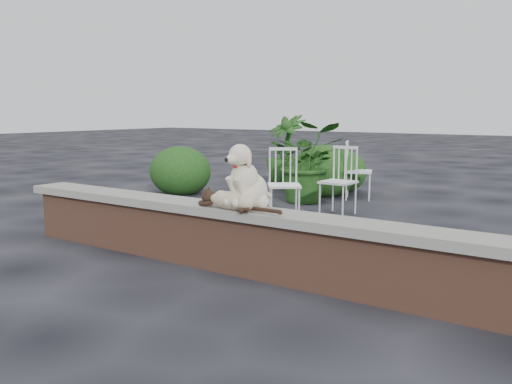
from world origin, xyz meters
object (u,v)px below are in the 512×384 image
Objects in this scene: chair_b at (338,181)px; chair_a at (284,184)px; dog at (250,175)px; chair_e at (359,170)px; cat at (233,199)px; potted_plant_a at (307,162)px; potted_plant_b at (286,152)px.

chair_a is (-0.42, -0.72, 0.00)m from chair_b.
dog is 4.48m from chair_e.
cat is at bearing -77.29° from chair_b.
cat is 0.84× the size of potted_plant_a.
chair_e is at bearing 50.72° from chair_a.
dog is 3.91m from potted_plant_a.
chair_a is (-1.06, 2.23, -0.40)m from dog.
chair_e is at bearing 54.80° from potted_plant_a.
chair_b is 0.84m from chair_a.
chair_a is 1.45m from potted_plant_a.
chair_e reaches higher than cat.
chair_a and chair_e have the same top height.
chair_e is at bearing 111.28° from cat.
chair_a is at bearing -58.33° from potted_plant_b.
potted_plant_a reaches higher than chair_a.
dog is 0.26m from cat.
dog is 0.62× the size of chair_e.
chair_b is (-0.56, 3.11, -0.20)m from cat.
cat is 4.02m from potted_plant_a.
dog reaches higher than chair_e.
dog is 5.49m from potted_plant_b.
potted_plant_a is 0.94× the size of potted_plant_b.
chair_a is at bearing 125.39° from dog.
chair_e is (-0.90, 4.50, -0.20)m from cat.
chair_a is 3.03m from potted_plant_b.
potted_plant_a is (-1.51, 3.60, -0.24)m from dog.
cat is at bearing -62.61° from potted_plant_b.
chair_e is at bearing 112.67° from dog.
potted_plant_a is at bearing 122.66° from dog.
chair_e is (-0.34, 1.39, 0.00)m from chair_b.
chair_e is (-0.98, 4.35, -0.40)m from dog.
dog is at bearing 170.26° from chair_e.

